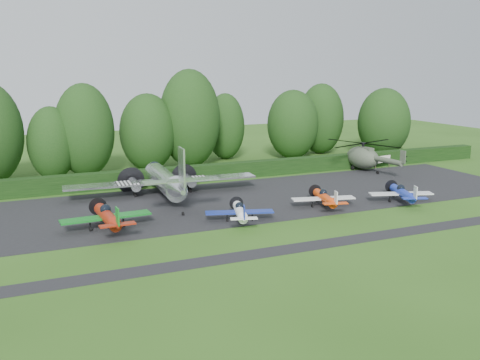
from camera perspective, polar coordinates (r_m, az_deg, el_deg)
name	(u,v)px	position (r m, az deg, el deg)	size (l,w,h in m)	color
ground	(270,227)	(47.79, 3.21, -5.00)	(160.00, 160.00, 0.00)	#295016
apron	(228,201)	(56.58, -1.33, -2.29)	(70.00, 18.00, 0.01)	black
taxiway_verge	(304,247)	(42.78, 6.83, -7.12)	(70.00, 2.00, 0.00)	black
hedgerow	(194,181)	(66.63, -4.90, -0.16)	(90.00, 1.60, 2.00)	black
transport_plane	(165,181)	(58.39, -7.96, -0.05)	(21.21, 16.26, 6.80)	silver
light_plane_red	(107,216)	(47.77, -13.97, -3.79)	(7.80, 8.20, 3.00)	maroon
light_plane_white	(240,212)	(48.81, -0.01, -3.39)	(6.28, 6.60, 2.41)	white
light_plane_orange	(325,198)	(54.42, 9.02, -1.90)	(6.46, 6.79, 2.48)	#D93F0C
light_plane_blue	(402,193)	(58.22, 16.94, -1.34)	(6.63, 6.98, 2.55)	#1B30A4
helicopter	(363,156)	(75.07, 12.98, 2.56)	(11.99, 14.04, 3.86)	#3A4333
sign_board	(383,160)	(77.79, 14.98, 2.10)	(3.06, 0.11, 1.72)	#3F3326
tree_0	(52,143)	(70.75, -19.45, 3.70)	(5.88, 5.88, 9.24)	black
tree_1	(293,124)	(83.07, 5.65, 5.92)	(7.87, 7.87, 10.60)	black
tree_3	(385,122)	(95.36, 15.19, 5.97)	(6.80, 6.80, 9.41)	black
tree_4	(190,119)	(75.52, -5.38, 6.53)	(8.52, 8.52, 13.74)	black
tree_5	(148,132)	(73.93, -9.80, 5.03)	(7.66, 7.66, 10.52)	black
tree_7	(321,119)	(88.56, 8.62, 6.47)	(7.39, 7.39, 11.40)	black
tree_8	(84,130)	(71.41, -16.26, 5.10)	(7.54, 7.54, 12.01)	black
tree_9	(225,126)	(82.15, -1.58, 5.73)	(5.93, 5.93, 10.10)	black
tree_10	(384,122)	(87.85, 15.09, 5.96)	(8.22, 8.22, 10.79)	black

